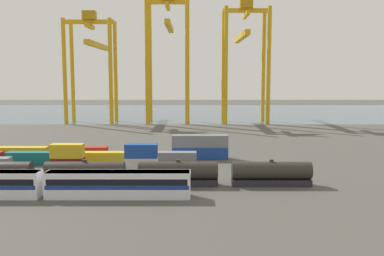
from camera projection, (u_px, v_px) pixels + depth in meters
The scene contains 19 objects.
ground_plane at pixel (154, 140), 122.13m from camera, with size 420.00×420.00×0.00m, color #4C4944.
harbour_water at pixel (171, 112), 215.37m from camera, with size 400.00×110.00×0.01m, color #475B6B.
passenger_train at pixel (45, 183), 63.46m from camera, with size 43.30×3.14×3.90m.
freight_tank_row at pixel (133, 173), 70.45m from camera, with size 58.61×2.85×4.31m.
shipping_container_2 at pixel (69, 164), 81.20m from camera, with size 6.04×2.44×2.60m, color maroon.
shipping_container_3 at pixel (69, 151), 80.89m from camera, with size 6.04×2.44×2.60m, color gold.
shipping_container_4 at pixel (143, 164), 81.15m from camera, with size 6.04×2.44×2.60m, color silver.
shipping_container_5 at pixel (143, 151), 80.84m from camera, with size 6.04×2.44×2.60m, color #1C4299.
shipping_container_7 at pixel (39, 158), 87.39m from camera, with size 12.10×2.44×2.60m, color #146066.
shipping_container_8 at pixel (103, 158), 87.35m from camera, with size 12.10×2.44×2.60m, color gold.
shipping_container_9 at pixel (168, 158), 87.30m from camera, with size 12.10×2.44×2.60m, color slate.
shipping_container_12 at pixel (21, 153), 93.58m from camera, with size 12.10×2.44×2.60m, color gold.
shipping_container_13 at pixel (81, 153), 93.53m from camera, with size 12.10×2.44×2.60m, color #AD211C.
shipping_container_14 at pixel (141, 153), 93.49m from camera, with size 6.04×2.44×2.60m, color maroon.
shipping_container_15 at pixel (201, 153), 93.44m from camera, with size 12.10×2.44×2.60m, color #1C4299.
shipping_container_16 at pixel (201, 141), 93.13m from camera, with size 12.10×2.44×2.60m, color slate.
gantry_crane_west at pixel (94, 55), 168.02m from camera, with size 18.68×39.98×42.32m.
gantry_crane_central at pixel (170, 44), 166.24m from camera, with size 16.45×34.85×49.63m.
gantry_crane_east at pixel (246, 49), 167.45m from camera, with size 17.47×41.35×46.51m.
Camera 1 is at (11.25, -80.85, 17.73)m, focal length 40.35 mm.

